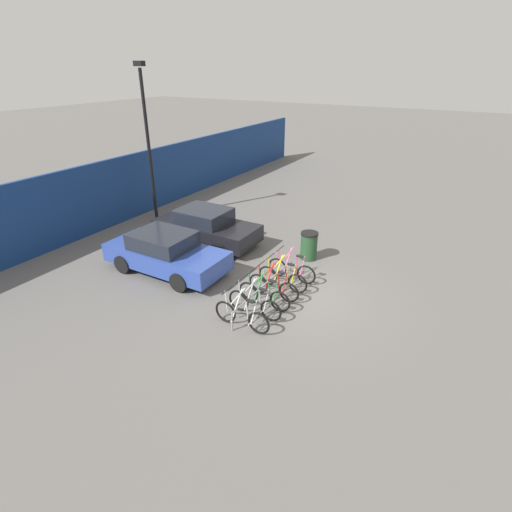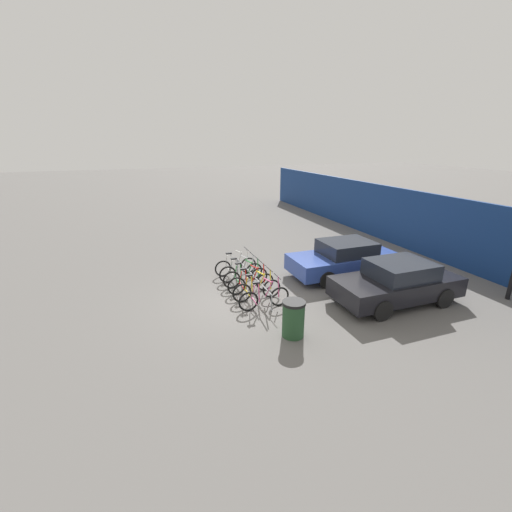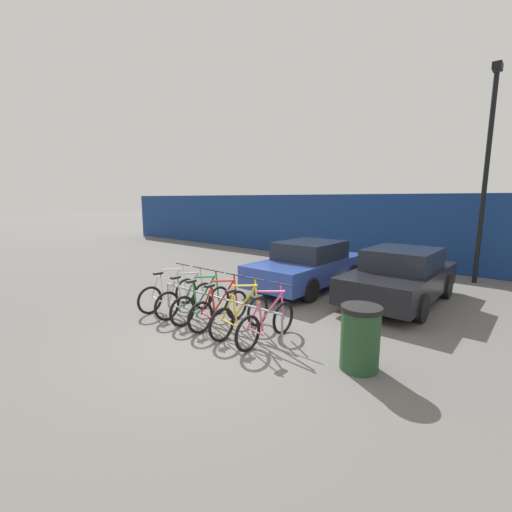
{
  "view_description": "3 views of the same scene",
  "coord_description": "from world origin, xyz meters",
  "px_view_note": "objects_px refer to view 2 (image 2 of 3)",
  "views": [
    {
      "loc": [
        -9.77,
        -4.3,
        6.49
      ],
      "look_at": [
        0.11,
        1.47,
        0.94
      ],
      "focal_mm": 28.0,
      "sensor_mm": 36.0,
      "label": 1
    },
    {
      "loc": [
        9.9,
        -3.09,
        5.07
      ],
      "look_at": [
        -1.84,
        1.22,
        0.84
      ],
      "focal_mm": 24.0,
      "sensor_mm": 36.0,
      "label": 2
    },
    {
      "loc": [
        4.61,
        -4.23,
        2.67
      ],
      "look_at": [
        -0.47,
        1.71,
        1.35
      ],
      "focal_mm": 24.0,
      "sensor_mm": 36.0,
      "label": 3
    }
  ],
  "objects_px": {
    "bicycle_white": "(236,266)",
    "trash_bin": "(293,319)",
    "car_blue": "(344,259)",
    "bicycle_silver": "(241,272)",
    "bike_rack": "(252,277)",
    "bicycle_green": "(246,277)",
    "bicycle_pink": "(264,298)",
    "bicycle_red": "(251,283)",
    "car_black": "(397,282)",
    "bicycle_yellow": "(257,289)"
  },
  "relations": [
    {
      "from": "bicycle_white",
      "to": "bicycle_green",
      "type": "distance_m",
      "value": 1.22
    },
    {
      "from": "bike_rack",
      "to": "car_blue",
      "type": "distance_m",
      "value": 3.83
    },
    {
      "from": "bicycle_white",
      "to": "trash_bin",
      "type": "relative_size",
      "value": 1.66
    },
    {
      "from": "bicycle_silver",
      "to": "trash_bin",
      "type": "distance_m",
      "value": 4.16
    },
    {
      "from": "bicycle_silver",
      "to": "bicycle_pink",
      "type": "relative_size",
      "value": 1.0
    },
    {
      "from": "bicycle_green",
      "to": "car_black",
      "type": "bearing_deg",
      "value": 54.45
    },
    {
      "from": "bicycle_white",
      "to": "car_blue",
      "type": "height_order",
      "value": "car_blue"
    },
    {
      "from": "bicycle_white",
      "to": "car_black",
      "type": "relative_size",
      "value": 0.41
    },
    {
      "from": "bicycle_green",
      "to": "car_blue",
      "type": "bearing_deg",
      "value": 84.8
    },
    {
      "from": "bicycle_pink",
      "to": "trash_bin",
      "type": "xyz_separation_m",
      "value": [
        1.76,
        0.15,
        0.14
      ]
    },
    {
      "from": "bicycle_white",
      "to": "bicycle_silver",
      "type": "bearing_deg",
      "value": -2.53
    },
    {
      "from": "bicycle_green",
      "to": "bicycle_pink",
      "type": "relative_size",
      "value": 1.0
    },
    {
      "from": "bicycle_red",
      "to": "trash_bin",
      "type": "relative_size",
      "value": 1.66
    },
    {
      "from": "bicycle_yellow",
      "to": "bike_rack",
      "type": "bearing_deg",
      "value": 166.89
    },
    {
      "from": "bicycle_silver",
      "to": "car_black",
      "type": "height_order",
      "value": "car_black"
    },
    {
      "from": "bike_rack",
      "to": "bicycle_silver",
      "type": "height_order",
      "value": "bicycle_silver"
    },
    {
      "from": "bicycle_green",
      "to": "bicycle_pink",
      "type": "xyz_separation_m",
      "value": [
        1.85,
        0.0,
        0.0
      ]
    },
    {
      "from": "bike_rack",
      "to": "bicycle_green",
      "type": "distance_m",
      "value": 0.37
    },
    {
      "from": "bicycle_silver",
      "to": "car_black",
      "type": "distance_m",
      "value": 5.46
    },
    {
      "from": "bike_rack",
      "to": "car_black",
      "type": "distance_m",
      "value": 4.83
    },
    {
      "from": "bicycle_yellow",
      "to": "bicycle_pink",
      "type": "relative_size",
      "value": 1.0
    },
    {
      "from": "bicycle_white",
      "to": "trash_bin",
      "type": "height_order",
      "value": "bicycle_white"
    },
    {
      "from": "trash_bin",
      "to": "bicycle_green",
      "type": "bearing_deg",
      "value": -177.57
    },
    {
      "from": "bike_rack",
      "to": "trash_bin",
      "type": "xyz_separation_m",
      "value": [
        3.29,
        0.0,
        0.03
      ]
    },
    {
      "from": "bicycle_white",
      "to": "car_blue",
      "type": "xyz_separation_m",
      "value": [
        1.5,
        3.97,
        0.31
      ]
    },
    {
      "from": "car_black",
      "to": "bicycle_yellow",
      "type": "bearing_deg",
      "value": -111.88
    },
    {
      "from": "car_black",
      "to": "bicycle_pink",
      "type": "bearing_deg",
      "value": -103.78
    },
    {
      "from": "car_blue",
      "to": "trash_bin",
      "type": "distance_m",
      "value": 5.07
    },
    {
      "from": "trash_bin",
      "to": "car_black",
      "type": "bearing_deg",
      "value": 99.98
    },
    {
      "from": "bicycle_silver",
      "to": "bicycle_yellow",
      "type": "distance_m",
      "value": 1.74
    },
    {
      "from": "bicycle_yellow",
      "to": "car_black",
      "type": "relative_size",
      "value": 0.41
    },
    {
      "from": "car_blue",
      "to": "bicycle_silver",
      "type": "bearing_deg",
      "value": -101.71
    },
    {
      "from": "bicycle_pink",
      "to": "car_blue",
      "type": "distance_m",
      "value": 4.28
    },
    {
      "from": "bicycle_red",
      "to": "bicycle_yellow",
      "type": "height_order",
      "value": "same"
    },
    {
      "from": "trash_bin",
      "to": "bike_rack",
      "type": "bearing_deg",
      "value": -179.93
    },
    {
      "from": "car_black",
      "to": "bike_rack",
      "type": "bearing_deg",
      "value": -122.22
    },
    {
      "from": "bicycle_white",
      "to": "bicycle_red",
      "type": "relative_size",
      "value": 1.0
    },
    {
      "from": "car_black",
      "to": "bicycle_silver",
      "type": "bearing_deg",
      "value": -129.08
    },
    {
      "from": "bicycle_green",
      "to": "car_black",
      "type": "relative_size",
      "value": 0.41
    },
    {
      "from": "bicycle_silver",
      "to": "car_black",
      "type": "xyz_separation_m",
      "value": [
        3.44,
        4.23,
        0.31
      ]
    },
    {
      "from": "bicycle_silver",
      "to": "bicycle_pink",
      "type": "distance_m",
      "value": 2.4
    },
    {
      "from": "bicycle_silver",
      "to": "trash_bin",
      "type": "bearing_deg",
      "value": 1.31
    },
    {
      "from": "car_blue",
      "to": "car_black",
      "type": "xyz_separation_m",
      "value": [
        2.61,
        0.26,
        -0.0
      ]
    },
    {
      "from": "bicycle_green",
      "to": "trash_bin",
      "type": "bearing_deg",
      "value": 1.21
    },
    {
      "from": "bike_rack",
      "to": "car_blue",
      "type": "height_order",
      "value": "car_blue"
    },
    {
      "from": "bicycle_silver",
      "to": "bicycle_red",
      "type": "xyz_separation_m",
      "value": [
        1.13,
        0.0,
        0.0
      ]
    },
    {
      "from": "bike_rack",
      "to": "bicycle_green",
      "type": "xyz_separation_m",
      "value": [
        -0.32,
        -0.15,
        -0.11
      ]
    },
    {
      "from": "bike_rack",
      "to": "bicycle_pink",
      "type": "height_order",
      "value": "bicycle_pink"
    },
    {
      "from": "car_blue",
      "to": "trash_bin",
      "type": "height_order",
      "value": "car_blue"
    },
    {
      "from": "bicycle_yellow",
      "to": "bicycle_red",
      "type": "bearing_deg",
      "value": 176.53
    }
  ]
}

